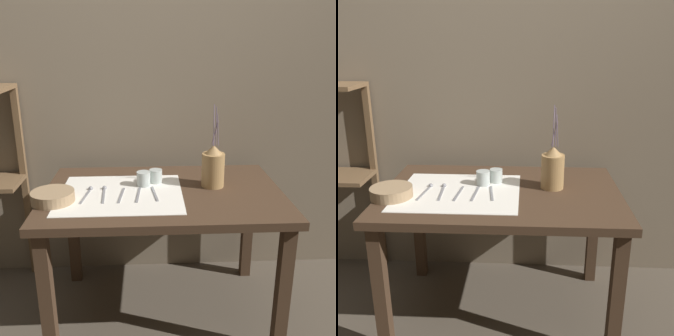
# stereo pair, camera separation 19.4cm
# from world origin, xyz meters

# --- Properties ---
(ground_plane) EXTENTS (12.00, 12.00, 0.00)m
(ground_plane) POSITION_xyz_m (0.00, 0.00, 0.00)
(ground_plane) COLOR brown
(stone_wall_back) EXTENTS (7.00, 0.06, 2.40)m
(stone_wall_back) POSITION_xyz_m (0.00, 0.50, 1.20)
(stone_wall_back) COLOR #7A6B56
(stone_wall_back) RESTS_ON ground_plane
(wooden_table) EXTENTS (1.19, 0.79, 0.72)m
(wooden_table) POSITION_xyz_m (0.00, 0.00, 0.63)
(wooden_table) COLOR #422D1E
(wooden_table) RESTS_ON ground_plane
(linen_cloth) EXTENTS (0.60, 0.52, 0.00)m
(linen_cloth) POSITION_xyz_m (-0.21, -0.03, 0.72)
(linen_cloth) COLOR white
(linen_cloth) RESTS_ON wooden_table
(pitcher_with_flowers) EXTENTS (0.12, 0.12, 0.42)m
(pitcher_with_flowers) POSITION_xyz_m (0.26, 0.05, 0.82)
(pitcher_with_flowers) COLOR #A87F4C
(pitcher_with_flowers) RESTS_ON wooden_table
(wooden_bowl) EXTENTS (0.20, 0.20, 0.05)m
(wooden_bowl) POSITION_xyz_m (-0.52, -0.12, 0.75)
(wooden_bowl) COLOR #9E7F5B
(wooden_bowl) RESTS_ON wooden_table
(glass_tumbler_near) EXTENTS (0.07, 0.07, 0.07)m
(glass_tumbler_near) POSITION_xyz_m (-0.10, 0.07, 0.76)
(glass_tumbler_near) COLOR #B7C1BC
(glass_tumbler_near) RESTS_ON wooden_table
(glass_tumbler_far) EXTENTS (0.07, 0.07, 0.07)m
(glass_tumbler_far) POSITION_xyz_m (-0.03, 0.12, 0.76)
(glass_tumbler_far) COLOR #B7C1BC
(glass_tumbler_far) RESTS_ON wooden_table
(spoon_inner) EXTENTS (0.04, 0.20, 0.02)m
(spoon_inner) POSITION_xyz_m (-0.37, -0.01, 0.73)
(spoon_inner) COLOR gray
(spoon_inner) RESTS_ON wooden_table
(spoon_outer) EXTENTS (0.03, 0.20, 0.02)m
(spoon_outer) POSITION_xyz_m (-0.30, -0.01, 0.73)
(spoon_outer) COLOR gray
(spoon_outer) RESTS_ON wooden_table
(fork_inner) EXTENTS (0.03, 0.19, 0.00)m
(fork_inner) POSITION_xyz_m (-0.21, -0.06, 0.73)
(fork_inner) COLOR gray
(fork_inner) RESTS_ON wooden_table
(fork_outer) EXTENTS (0.02, 0.19, 0.00)m
(fork_outer) POSITION_xyz_m (-0.12, -0.06, 0.73)
(fork_outer) COLOR gray
(fork_outer) RESTS_ON wooden_table
(knife_center) EXTENTS (0.04, 0.19, 0.00)m
(knife_center) POSITION_xyz_m (-0.04, -0.05, 0.73)
(knife_center) COLOR gray
(knife_center) RESTS_ON wooden_table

